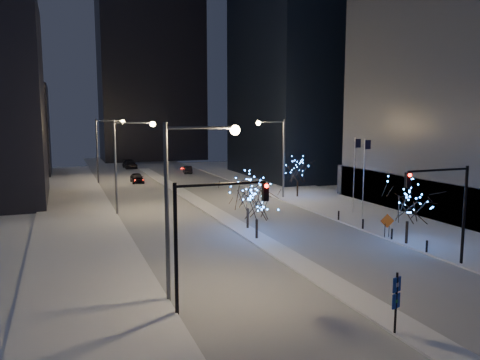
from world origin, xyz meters
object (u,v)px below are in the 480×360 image
car_far (130,164)px  wayfinding_sign (396,297)px  street_lamp_east (277,148)px  car_near (137,178)px  street_lamp_w_near (185,186)px  car_mid (187,170)px  holiday_tree_plaza_near (408,202)px  traffic_signal_west (205,224)px  traffic_signal_east (448,200)px  street_lamp_w_mid (125,153)px  holiday_tree_median_far (248,192)px  street_lamp_w_far (104,142)px  holiday_tree_median_near (257,203)px  holiday_tree_plaza_far (298,170)px  construction_sign (387,223)px

car_far → wayfinding_sign: bearing=-91.2°
street_lamp_east → car_near: (-14.31, 20.92, -5.68)m
street_lamp_w_near → street_lamp_east: same height
car_mid → holiday_tree_plaza_near: 54.12m
street_lamp_w_near → traffic_signal_west: (0.50, -2.00, -1.74)m
traffic_signal_west → car_far: (6.11, 72.68, -3.94)m
traffic_signal_east → car_mid: traffic_signal_east is taller
street_lamp_w_mid → holiday_tree_median_far: street_lamp_w_mid is taller
street_lamp_w_mid → car_near: size_ratio=2.21×
street_lamp_east → car_far: 44.80m
traffic_signal_east → street_lamp_w_mid: bearing=124.5°
street_lamp_w_far → holiday_tree_median_near: (8.77, -39.57, -3.31)m
car_far → holiday_tree_median_near: size_ratio=1.19×
holiday_tree_plaza_far → construction_sign: 21.29m
street_lamp_w_near → street_lamp_w_far: size_ratio=1.00×
holiday_tree_plaza_far → car_near: bearing=129.1°
car_far → street_lamp_w_mid: bearing=-100.5°
street_lamp_w_near → traffic_signal_west: 2.70m
street_lamp_w_far → traffic_signal_west: 52.04m
construction_sign → holiday_tree_plaza_near: bearing=-68.1°
street_lamp_east → traffic_signal_east: bearing=-92.3°
traffic_signal_east → holiday_tree_plaza_far: bearing=82.1°
traffic_signal_east → car_mid: bearing=92.4°
street_lamp_w_near → street_lamp_w_far: bearing=90.0°
street_lamp_w_far → car_mid: street_lamp_w_far is taller
street_lamp_east → traffic_signal_west: 35.30m
street_lamp_w_near → street_lamp_w_mid: bearing=90.0°
car_near → car_mid: size_ratio=1.11×
car_near → street_lamp_w_far: bearing=168.0°
street_lamp_w_far → holiday_tree_median_near: size_ratio=2.09×
street_lamp_east → holiday_tree_median_far: (-9.58, -13.88, -2.92)m
street_lamp_w_far → car_mid: bearing=28.9°
car_far → holiday_tree_plaza_near: bearing=-81.3°
traffic_signal_west → car_near: traffic_signal_west is taller
car_mid → car_far: size_ratio=0.72×
car_mid → car_far: car_far is taller
holiday_tree_median_near → construction_sign: (10.47, -3.66, -1.84)m
street_lamp_east → traffic_signal_west: size_ratio=1.43×
traffic_signal_west → holiday_tree_plaza_near: size_ratio=1.34×
construction_sign → wayfinding_sign: bearing=-110.5°
traffic_signal_east → holiday_tree_plaza_near: traffic_signal_east is taller
car_far → holiday_tree_plaza_far: 45.61m
street_lamp_w_near → street_lamp_w_far: 50.00m
construction_sign → traffic_signal_east: bearing=-83.2°
street_lamp_w_far → street_lamp_east: 29.08m
street_lamp_w_mid → holiday_tree_plaza_far: street_lamp_w_mid is taller
street_lamp_w_mid → car_mid: 37.29m
street_lamp_w_far → holiday_tree_median_far: size_ratio=1.88×
street_lamp_w_mid → street_lamp_w_far: same height
street_lamp_w_near → car_mid: 60.74m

